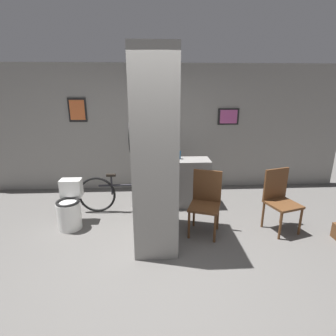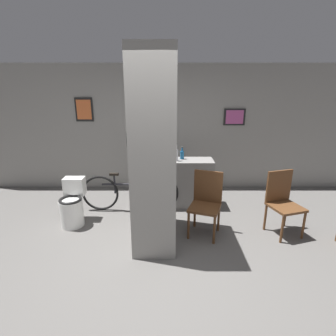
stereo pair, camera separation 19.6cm
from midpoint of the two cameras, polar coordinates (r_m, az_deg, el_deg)
ground_plane at (r=3.60m, az=-0.63°, el=-19.26°), size 14.00×14.00×0.00m
wall_back at (r=5.59m, az=-0.52°, el=8.57°), size 8.00×0.09×2.60m
pillar_center at (r=3.54m, az=-1.64°, el=3.50°), size 0.60×1.08×2.60m
counter_shelf at (r=4.86m, az=3.26°, el=-3.25°), size 1.24×0.44×0.89m
toilet at (r=4.48m, az=-19.14°, el=-7.81°), size 0.36×0.52×0.73m
chair_near_pillar at (r=3.98m, az=9.45°, el=-7.04°), size 0.55×0.55×0.95m
chair_by_doorway at (r=4.34m, az=24.67°, el=-6.37°), size 0.54×0.54×0.95m
bicycle at (r=4.72m, az=-7.24°, el=-5.32°), size 1.73×0.42×0.71m
bottle_tall at (r=4.63m, az=2.81°, el=2.98°), size 0.06×0.06×0.32m
bottle_short at (r=4.77m, az=4.02°, el=2.96°), size 0.07×0.07×0.23m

